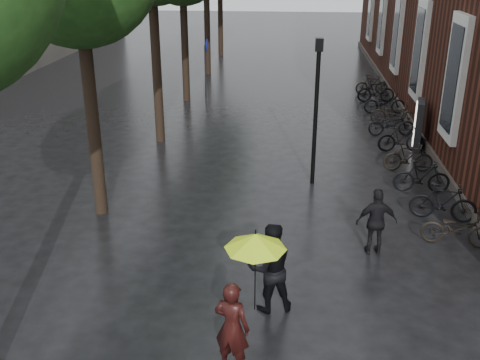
# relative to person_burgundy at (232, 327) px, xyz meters

# --- Properties ---
(person_burgundy) EXTENTS (0.69, 0.56, 1.65)m
(person_burgundy) POSITION_rel_person_burgundy_xyz_m (0.00, 0.00, 0.00)
(person_burgundy) COLOR black
(person_burgundy) RESTS_ON ground
(person_black) EXTENTS (1.03, 0.89, 1.79)m
(person_black) POSITION_rel_person_burgundy_xyz_m (0.53, 1.76, 0.07)
(person_black) COLOR black
(person_black) RESTS_ON ground
(lime_umbrella) EXTENTS (1.07, 1.07, 1.58)m
(lime_umbrella) POSITION_rel_person_burgundy_xyz_m (0.30, 0.93, 1.07)
(lime_umbrella) COLOR black
(lime_umbrella) RESTS_ON ground
(pedestrian_walking) EXTENTS (0.96, 0.49, 1.57)m
(pedestrian_walking) POSITION_rel_person_burgundy_xyz_m (2.80, 4.13, -0.04)
(pedestrian_walking) COLOR black
(pedestrian_walking) RESTS_ON ground
(parked_bicycles) EXTENTS (2.09, 15.64, 1.01)m
(parked_bicycles) POSITION_rel_person_burgundy_xyz_m (4.64, 12.31, -0.36)
(parked_bicycles) COLOR black
(parked_bicycles) RESTS_ON ground
(ad_lightbox) EXTENTS (0.26, 1.11, 1.68)m
(ad_lightbox) POSITION_rel_person_burgundy_xyz_m (5.18, 11.73, 0.02)
(ad_lightbox) COLOR black
(ad_lightbox) RESTS_ON ground
(lamp_post) EXTENTS (0.22, 0.22, 4.22)m
(lamp_post) POSITION_rel_person_burgundy_xyz_m (1.50, 8.17, 1.74)
(lamp_post) COLOR black
(lamp_post) RESTS_ON ground
(cycle_sign) EXTENTS (0.15, 0.51, 2.79)m
(cycle_sign) POSITION_rel_person_burgundy_xyz_m (-3.08, 17.59, 1.02)
(cycle_sign) COLOR #262628
(cycle_sign) RESTS_ON ground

